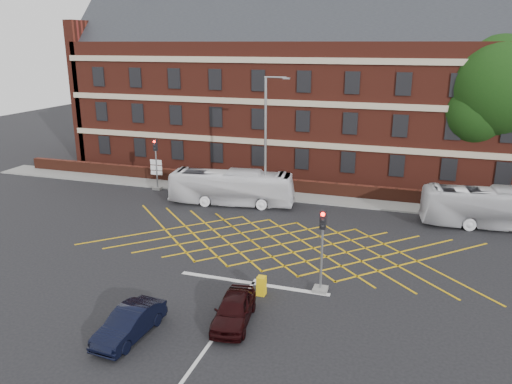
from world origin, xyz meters
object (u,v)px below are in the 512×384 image
(car_maroon, at_px, (234,310))
(traffic_light_near, at_px, (322,259))
(car_navy, at_px, (129,323))
(bus_right, at_px, (498,208))
(deciduous_tree, at_px, (495,95))
(traffic_light_far, at_px, (157,169))
(bus_left, at_px, (231,187))
(street_lamp, at_px, (266,163))
(utility_cabinet, at_px, (261,286))
(direction_signs, at_px, (156,168))

(car_maroon, bearing_deg, traffic_light_near, 45.05)
(car_navy, bearing_deg, bus_right, 53.46)
(deciduous_tree, distance_m, traffic_light_far, 27.98)
(bus_left, xyz_separation_m, bus_right, (18.68, 0.81, 0.04))
(traffic_light_far, relative_size, street_lamp, 0.44)
(car_maroon, distance_m, street_lamp, 16.72)
(car_maroon, relative_size, utility_cabinet, 3.92)
(bus_left, height_order, car_maroon, bus_left)
(car_maroon, bearing_deg, direction_signs, 119.13)
(bus_left, bearing_deg, traffic_light_far, 68.72)
(car_navy, distance_m, utility_cabinet, 6.67)
(street_lamp, distance_m, utility_cabinet, 14.16)
(street_lamp, bearing_deg, traffic_light_near, -61.55)
(direction_signs, bearing_deg, deciduous_tree, 13.16)
(street_lamp, height_order, utility_cabinet, street_lamp)
(bus_right, xyz_separation_m, deciduous_tree, (0.02, 9.00, 6.60))
(traffic_light_near, distance_m, street_lamp, 13.83)
(street_lamp, xyz_separation_m, utility_cabinet, (3.85, -13.32, -2.90))
(deciduous_tree, relative_size, traffic_light_far, 2.98)
(traffic_light_near, relative_size, direction_signs, 1.94)
(direction_signs, height_order, utility_cabinet, direction_signs)
(traffic_light_near, bearing_deg, car_maroon, -127.20)
(bus_right, distance_m, car_maroon, 20.85)
(deciduous_tree, height_order, direction_signs, deciduous_tree)
(traffic_light_far, bearing_deg, utility_cabinet, -46.83)
(car_navy, distance_m, deciduous_tree, 33.27)
(car_navy, height_order, street_lamp, street_lamp)
(direction_signs, bearing_deg, bus_left, -22.64)
(car_navy, xyz_separation_m, traffic_light_far, (-9.74, 20.03, 1.14))
(utility_cabinet, bearing_deg, deciduous_tree, 61.93)
(utility_cabinet, bearing_deg, bus_right, 48.69)
(deciduous_tree, relative_size, direction_signs, 5.79)
(bus_right, height_order, traffic_light_near, traffic_light_near)
(traffic_light_far, distance_m, direction_signs, 1.98)
(car_maroon, distance_m, traffic_light_far, 22.25)
(bus_right, distance_m, street_lamp, 16.14)
(car_maroon, bearing_deg, street_lamp, 94.37)
(car_maroon, relative_size, traffic_light_near, 0.88)
(bus_right, height_order, utility_cabinet, bus_right)
(bus_right, height_order, street_lamp, street_lamp)
(car_navy, xyz_separation_m, utility_cabinet, (4.16, 5.21, -0.15))
(bus_right, xyz_separation_m, traffic_light_near, (-9.46, -12.59, 0.40))
(bus_right, relative_size, car_maroon, 2.60)
(car_maroon, bearing_deg, car_navy, -155.40)
(car_navy, bearing_deg, direction_signs, 120.32)
(traffic_light_near, height_order, direction_signs, traffic_light_near)
(utility_cabinet, bearing_deg, traffic_light_near, 24.75)
(direction_signs, bearing_deg, bus_right, -5.64)
(bus_left, height_order, utility_cabinet, bus_left)
(direction_signs, distance_m, utility_cabinet, 22.24)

